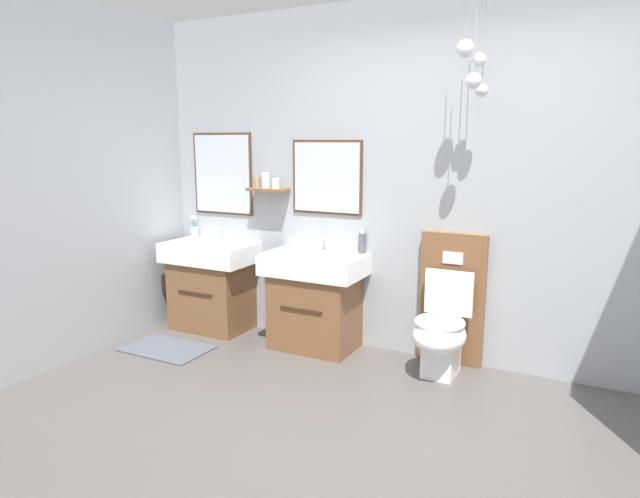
% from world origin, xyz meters
% --- Properties ---
extents(ground_plane, '(6.35, 4.69, 0.10)m').
position_xyz_m(ground_plane, '(0.00, 0.00, -0.05)').
color(ground_plane, '#4C4744').
rests_on(ground_plane, ground).
extents(wall_back, '(5.15, 0.52, 2.69)m').
position_xyz_m(wall_back, '(-0.02, 1.68, 1.35)').
color(wall_back, '#999EA3').
rests_on(wall_back, ground).
extents(wall_left, '(0.12, 3.49, 2.69)m').
position_xyz_m(wall_left, '(-2.51, 0.00, 1.35)').
color(wall_left, '#999EA3').
rests_on(wall_left, ground).
extents(bath_mat, '(0.68, 0.44, 0.01)m').
position_xyz_m(bath_mat, '(-1.97, 0.80, 0.01)').
color(bath_mat, '#474C56').
rests_on(bath_mat, ground).
extents(vanity_sink_left, '(0.79, 0.51, 0.78)m').
position_xyz_m(vanity_sink_left, '(-1.97, 1.41, 0.42)').
color(vanity_sink_left, brown).
rests_on(vanity_sink_left, ground).
extents(tap_on_left_sink, '(0.03, 0.13, 0.11)m').
position_xyz_m(tap_on_left_sink, '(-1.97, 1.60, 0.85)').
color(tap_on_left_sink, silver).
rests_on(tap_on_left_sink, vanity_sink_left).
extents(vanity_sink_right, '(0.79, 0.51, 0.78)m').
position_xyz_m(vanity_sink_right, '(-0.93, 1.41, 0.42)').
color(vanity_sink_right, brown).
rests_on(vanity_sink_right, ground).
extents(tap_on_right_sink, '(0.03, 0.13, 0.11)m').
position_xyz_m(tap_on_right_sink, '(-0.93, 1.60, 0.85)').
color(tap_on_right_sink, silver).
rests_on(tap_on_right_sink, vanity_sink_right).
extents(toilet, '(0.48, 0.63, 1.00)m').
position_xyz_m(toilet, '(0.13, 1.42, 0.38)').
color(toilet, brown).
rests_on(toilet, ground).
extents(toothbrush_cup, '(0.07, 0.07, 0.20)m').
position_xyz_m(toothbrush_cup, '(-2.29, 1.58, 0.84)').
color(toothbrush_cup, silver).
rests_on(toothbrush_cup, vanity_sink_left).
extents(soap_dispenser, '(0.06, 0.06, 0.20)m').
position_xyz_m(soap_dispenser, '(-0.60, 1.59, 0.86)').
color(soap_dispenser, '#4C4C51').
rests_on(soap_dispenser, vanity_sink_right).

